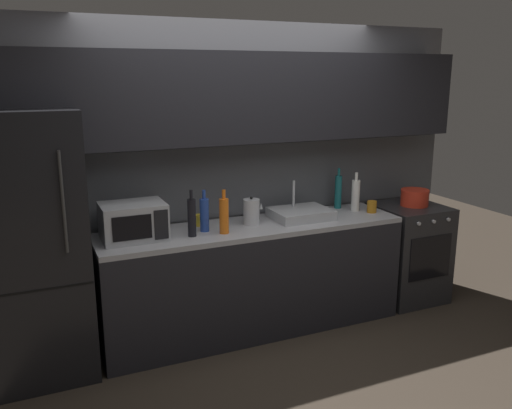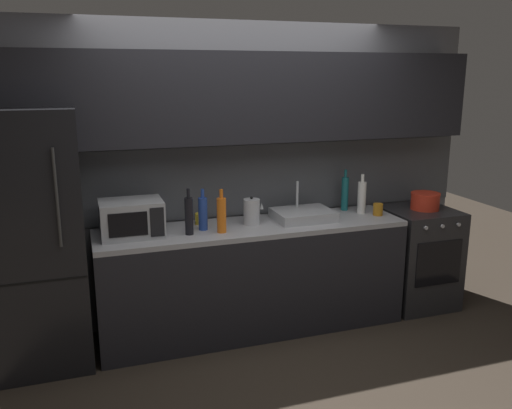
{
  "view_description": "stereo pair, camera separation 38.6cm",
  "coord_description": "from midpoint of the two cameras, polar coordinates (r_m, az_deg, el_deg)",
  "views": [
    {
      "loc": [
        -1.66,
        -2.88,
        2.08
      ],
      "look_at": [
        0.03,
        0.9,
        1.07
      ],
      "focal_mm": 37.55,
      "sensor_mm": 36.0,
      "label": 1
    },
    {
      "loc": [
        -1.3,
        -3.02,
        2.08
      ],
      "look_at": [
        0.03,
        0.9,
        1.07
      ],
      "focal_mm": 37.55,
      "sensor_mm": 36.0,
      "label": 2
    }
  ],
  "objects": [
    {
      "name": "wine_bottle_dark",
      "position": [
        4.02,
        -4.44,
        -1.21
      ],
      "size": [
        0.06,
        0.06,
        0.35
      ],
      "color": "black",
      "rests_on": "counter_run"
    },
    {
      "name": "back_wall",
      "position": [
        4.44,
        0.94,
        6.85
      ],
      "size": [
        4.23,
        0.44,
        2.5
      ],
      "color": "slate",
      "rests_on": "ground"
    },
    {
      "name": "microwave",
      "position": [
        4.05,
        -10.48,
        -1.48
      ],
      "size": [
        0.46,
        0.35,
        0.27
      ],
      "color": "#A8AAAF",
      "rests_on": "counter_run"
    },
    {
      "name": "counter_run",
      "position": [
        4.44,
        2.18,
        -7.83
      ],
      "size": [
        2.49,
        0.6,
        0.9
      ],
      "color": "black",
      "rests_on": "ground"
    },
    {
      "name": "kettle",
      "position": [
        4.29,
        2.11,
        -0.79
      ],
      "size": [
        0.17,
        0.13,
        0.23
      ],
      "color": "#B7BABF",
      "rests_on": "counter_run"
    },
    {
      "name": "wine_bottle_teal",
      "position": [
        4.83,
        11.72,
        1.17
      ],
      "size": [
        0.06,
        0.06,
        0.37
      ],
      "color": "#19666B",
      "rests_on": "counter_run"
    },
    {
      "name": "cooking_pot",
      "position": [
        5.07,
        19.69,
        0.33
      ],
      "size": [
        0.26,
        0.26,
        0.15
      ],
      "color": "red",
      "rests_on": "oven_range"
    },
    {
      "name": "wine_bottle_white",
      "position": [
        4.75,
        13.5,
        0.75
      ],
      "size": [
        0.07,
        0.07,
        0.35
      ],
      "color": "silver",
      "rests_on": "counter_run"
    },
    {
      "name": "refrigerator",
      "position": [
        4.02,
        -20.01,
        -3.7
      ],
      "size": [
        0.68,
        0.69,
        1.87
      ],
      "color": "black",
      "rests_on": "ground"
    },
    {
      "name": "wine_bottle_blue",
      "position": [
        4.13,
        -3.02,
        -0.96
      ],
      "size": [
        0.07,
        0.07,
        0.32
      ],
      "color": "#234299",
      "rests_on": "counter_run"
    },
    {
      "name": "wine_bottle_orange",
      "position": [
        4.06,
        -0.98,
        -1.11
      ],
      "size": [
        0.07,
        0.07,
        0.34
      ],
      "color": "orange",
      "rests_on": "counter_run"
    },
    {
      "name": "ground_plane",
      "position": [
        3.9,
        7.06,
        -18.59
      ],
      "size": [
        10.0,
        10.0,
        0.0
      ],
      "primitive_type": "plane",
      "color": "#2D261E"
    },
    {
      "name": "mug_yellow",
      "position": [
        4.32,
        -3.4,
        -1.56
      ],
      "size": [
        0.09,
        0.09,
        0.09
      ],
      "primitive_type": "cylinder",
      "color": "gold",
      "rests_on": "counter_run"
    },
    {
      "name": "oven_range",
      "position": [
        5.19,
        18.89,
        -5.36
      ],
      "size": [
        0.6,
        0.62,
        0.9
      ],
      "color": "#232326",
      "rests_on": "ground"
    },
    {
      "name": "mug_amber",
      "position": [
        4.74,
        15.16,
        -0.54
      ],
      "size": [
        0.08,
        0.08,
        0.1
      ],
      "primitive_type": "cylinder",
      "color": "#B27019",
      "rests_on": "counter_run"
    },
    {
      "name": "sink_basin",
      "position": [
        4.48,
        7.5,
        -1.11
      ],
      "size": [
        0.48,
        0.38,
        0.3
      ],
      "color": "#ADAFB5",
      "rests_on": "counter_run"
    }
  ]
}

